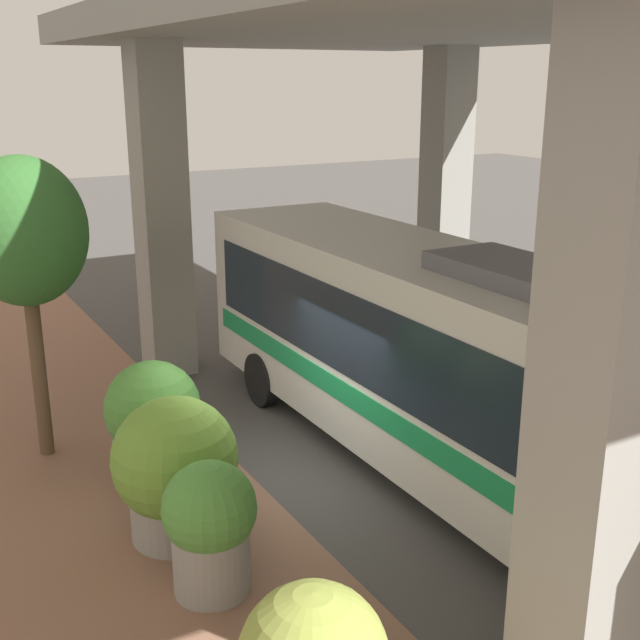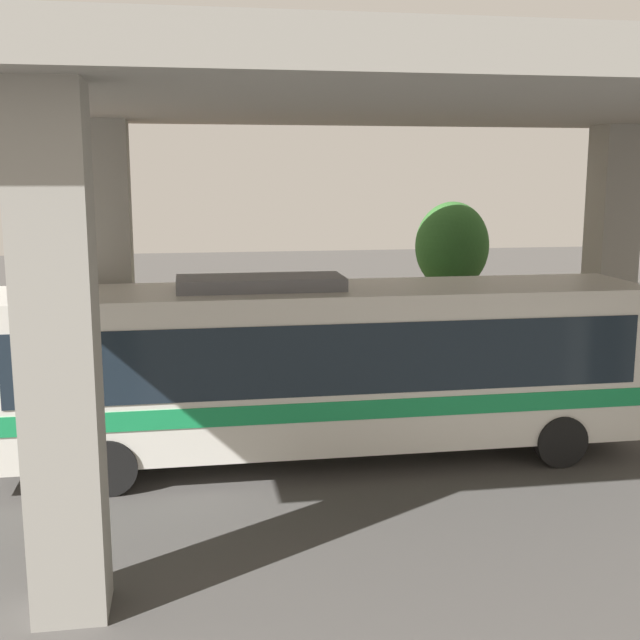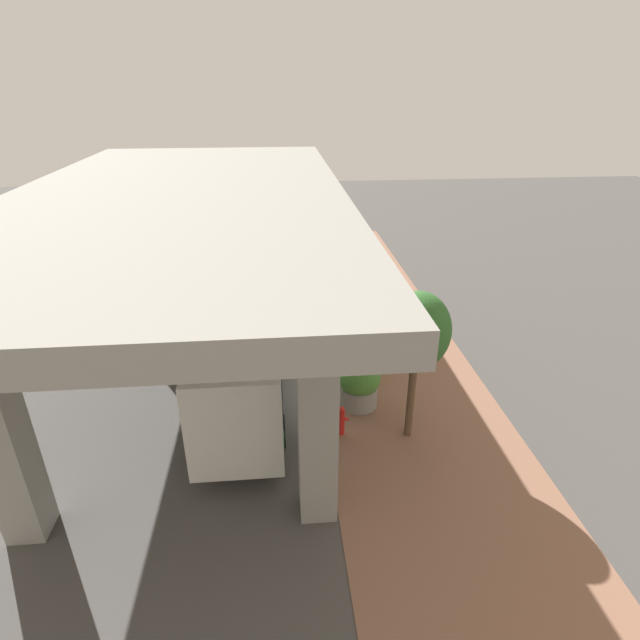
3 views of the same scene
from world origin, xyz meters
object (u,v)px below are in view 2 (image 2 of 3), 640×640
bus (325,361)px  planter_middle (276,366)px  planter_extra (330,361)px  fire_hydrant (466,384)px  planter_front (399,362)px  street_tree_near (452,248)px  planter_back (164,371)px

bus → planter_middle: 4.30m
planter_extra → fire_hydrant: bearing=71.7°
bus → fire_hydrant: (-3.04, 3.95, -1.44)m
bus → planter_front: size_ratio=6.56×
planter_front → street_tree_near: 3.41m
fire_hydrant → planter_middle: size_ratio=0.61×
bus → planter_middle: bearing=-173.1°
planter_front → planter_back: planter_front is taller
planter_middle → planter_extra: (0.07, 1.33, 0.11)m
planter_front → planter_extra: (-0.25, -1.66, 0.04)m
planter_back → planter_extra: 4.01m
planter_middle → planter_back: size_ratio=0.98×
fire_hydrant → street_tree_near: size_ratio=0.21×
planter_middle → planter_extra: bearing=87.2°
bus → planter_extra: 4.27m
bus → planter_extra: size_ratio=6.31×
planter_middle → planter_extra: 1.34m
planter_middle → street_tree_near: bearing=101.5°
planter_middle → street_tree_near: street_tree_near is taller
fire_hydrant → planter_front: (-0.78, -1.46, 0.42)m
fire_hydrant → street_tree_near: bearing=173.3°
bus → fire_hydrant: 5.19m
planter_front → street_tree_near: size_ratio=0.39×
fire_hydrant → planter_back: size_ratio=0.60×
street_tree_near → planter_middle: bearing=-78.5°
bus → fire_hydrant: size_ratio=12.13×
bus → planter_middle: size_ratio=7.44×
fire_hydrant → planter_front: size_ratio=0.54×
bus → fire_hydrant: bus is taller
planter_back → planter_extra: size_ratio=0.86×
planter_front → planter_extra: size_ratio=0.96×
planter_back → planter_middle: bearing=87.5°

